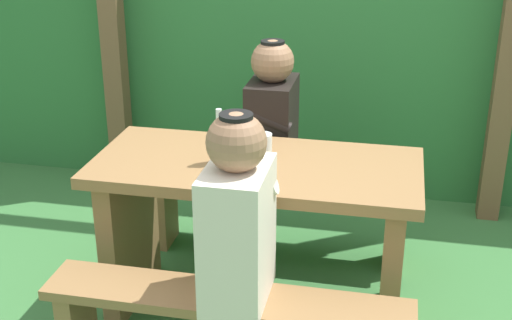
% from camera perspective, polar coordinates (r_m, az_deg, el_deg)
% --- Properties ---
extents(ground_plane, '(12.00, 12.00, 0.00)m').
position_cam_1_polar(ground_plane, '(3.32, 0.00, -12.30)').
color(ground_plane, '#397139').
extents(hedge_backdrop, '(6.40, 0.73, 1.85)m').
position_cam_1_polar(hedge_backdrop, '(4.56, 4.61, 10.17)').
color(hedge_backdrop, '#2E7136').
rests_on(hedge_backdrop, ground_plane).
extents(pergola_post_left, '(0.12, 0.12, 2.15)m').
position_cam_1_polar(pergola_post_left, '(4.34, -11.79, 11.16)').
color(pergola_post_left, brown).
rests_on(pergola_post_left, ground_plane).
extents(pergola_post_right, '(0.12, 0.12, 2.15)m').
position_cam_1_polar(pergola_post_right, '(4.04, 20.27, 9.40)').
color(pergola_post_right, brown).
rests_on(pergola_post_right, ground_plane).
extents(picnic_table, '(1.40, 0.64, 0.76)m').
position_cam_1_polar(picnic_table, '(3.06, 0.00, -4.40)').
color(picnic_table, olive).
rests_on(picnic_table, ground_plane).
extents(bench_far, '(1.40, 0.24, 0.44)m').
position_cam_1_polar(bench_far, '(3.62, 1.77, -3.32)').
color(bench_far, olive).
rests_on(bench_far, ground_plane).
extents(person_white_shirt, '(0.25, 0.35, 0.72)m').
position_cam_1_polar(person_white_shirt, '(2.46, -1.53, -4.69)').
color(person_white_shirt, silver).
rests_on(person_white_shirt, bench_near).
extents(person_black_coat, '(0.25, 0.35, 0.72)m').
position_cam_1_polar(person_black_coat, '(3.45, 1.31, 3.53)').
color(person_black_coat, black).
rests_on(person_black_coat, bench_far).
extents(drinking_glass, '(0.08, 0.08, 0.10)m').
position_cam_1_polar(drinking_glass, '(3.01, 0.57, 1.27)').
color(drinking_glass, silver).
rests_on(drinking_glass, picnic_table).
extents(bottle_left, '(0.06, 0.06, 0.24)m').
position_cam_1_polar(bottle_left, '(2.92, -3.03, 1.53)').
color(bottle_left, silver).
rests_on(bottle_left, picnic_table).
extents(cell_phone, '(0.09, 0.15, 0.01)m').
position_cam_1_polar(cell_phone, '(2.83, -0.53, -1.12)').
color(cell_phone, silver).
rests_on(cell_phone, picnic_table).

